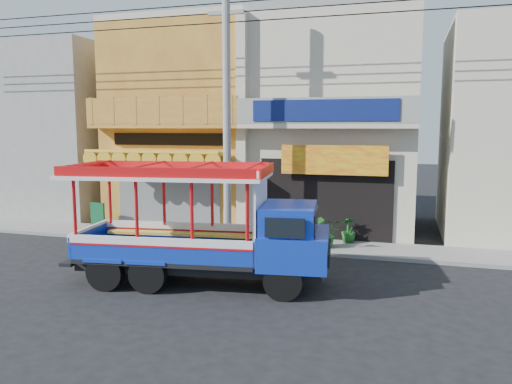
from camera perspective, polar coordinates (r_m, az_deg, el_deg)
ground at (r=13.57m, az=-4.00°, el=-9.75°), size 90.00×90.00×0.00m
sidewalk at (r=17.23m, az=0.70°, el=-5.80°), size 30.00×2.00×0.12m
shophouse_left at (r=21.85m, az=-6.61°, el=7.66°), size 6.00×7.50×8.24m
shophouse_right at (r=20.26m, az=9.34°, el=7.63°), size 6.00×6.75×8.24m
party_pilaster at (r=17.88m, az=-1.63°, el=7.42°), size 0.35×0.30×8.00m
filler_building_left at (r=25.46m, az=-21.30°, el=6.47°), size 6.00×6.00×7.60m
utility_pole at (r=16.39m, az=-2.87°, el=11.02°), size 28.00×0.26×9.00m
songthaew_truck at (r=12.62m, az=-4.37°, el=-4.12°), size 6.81×2.94×3.08m
green_sign at (r=20.33m, az=-17.63°, el=-2.76°), size 0.64×0.36×0.98m
potted_plant_a at (r=16.36m, az=8.15°, el=-4.68°), size 1.04×0.96×0.95m
potted_plant_b at (r=16.42m, az=7.16°, el=-4.59°), size 0.67×0.64×0.96m
potted_plant_c at (r=17.21m, az=10.53°, el=-4.25°), size 0.69×0.69×0.87m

